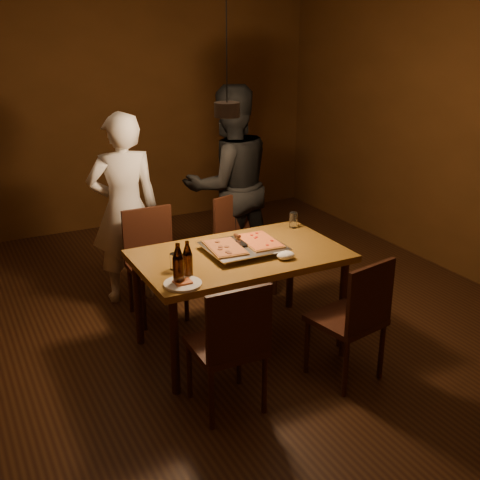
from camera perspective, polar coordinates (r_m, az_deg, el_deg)
name	(u,v)px	position (r m, az deg, el deg)	size (l,w,h in m)	color
room_shell	(227,159)	(4.33, -1.20, 7.66)	(6.00, 6.00, 6.00)	#39200F
dining_table	(240,262)	(4.38, 0.00, -2.13)	(1.50, 0.90, 0.75)	olive
chair_far_left	(153,253)	(4.98, -8.29, -1.22)	(0.42, 0.42, 0.49)	#38190F
chair_far_right	(240,236)	(5.31, 0.03, 0.38)	(0.52, 0.52, 0.49)	#38190F
chair_near_left	(232,337)	(3.68, -0.80, -9.18)	(0.43, 0.43, 0.49)	#38190F
chair_near_right	(356,310)	(4.07, 10.98, -6.54)	(0.49, 0.49, 0.49)	#38190F
pizza_tray	(244,249)	(4.37, 0.36, -0.82)	(0.55, 0.45, 0.05)	silver
pizza_meat	(225,247)	(4.30, -1.43, -0.70)	(0.23, 0.37, 0.02)	maroon
pizza_cheese	(259,241)	(4.42, 1.84, -0.08)	(0.24, 0.38, 0.02)	gold
spatula	(242,243)	(4.37, 0.20, -0.28)	(0.09, 0.24, 0.04)	silver
beer_bottle_a	(178,264)	(3.81, -5.87, -2.30)	(0.07, 0.07, 0.28)	black
beer_bottle_b	(188,259)	(3.93, -4.99, -1.82)	(0.07, 0.07, 0.25)	black
water_glass_left	(175,262)	(4.07, -6.17, -2.05)	(0.07, 0.07, 0.11)	silver
water_glass_right	(293,220)	(4.87, 5.07, 1.89)	(0.06, 0.06, 0.13)	silver
plate_slice	(183,284)	(3.85, -5.45, -4.14)	(0.25, 0.25, 0.03)	white
napkin	(286,255)	(4.25, 4.36, -1.46)	(0.13, 0.10, 0.06)	white
diner_white	(124,209)	(5.20, -10.91, 2.91)	(0.60, 0.39, 1.65)	white
diner_dark	(229,185)	(5.52, -1.01, 5.19)	(0.88, 0.69, 1.81)	black
pendant_lamp	(227,108)	(4.27, -1.24, 12.40)	(0.18, 0.18, 1.10)	black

